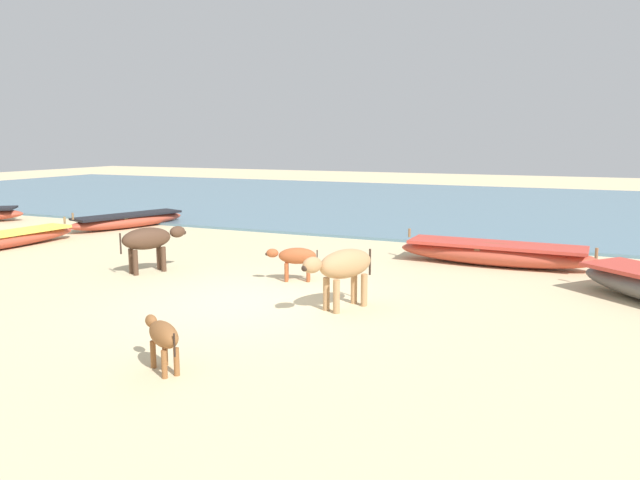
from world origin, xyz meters
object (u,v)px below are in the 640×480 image
object	(u,v)px
fishing_boat_2	(128,220)
calf_near_brown	(163,335)
cow_adult_tan	(343,266)
fishing_boat_0	(495,253)
calf_far_rust	(295,257)
cow_second_adult_dark	(149,240)

from	to	relation	value
fishing_boat_2	calf_near_brown	size ratio (longest dim) A/B	4.55
cow_adult_tan	fishing_boat_0	bearing A→B (deg)	-177.04
calf_near_brown	fishing_boat_2	bearing A→B (deg)	-14.46
fishing_boat_2	calf_far_rust	world-z (taller)	calf_far_rust
fishing_boat_0	cow_second_adult_dark	distance (m)	7.55
fishing_boat_2	cow_adult_tan	distance (m)	11.33
fishing_boat_0	calf_far_rust	size ratio (longest dim) A/B	4.35
calf_near_brown	calf_far_rust	world-z (taller)	calf_far_rust
calf_far_rust	cow_second_adult_dark	distance (m)	3.23
fishing_boat_2	calf_near_brown	xyz separation A→B (m)	(8.70, -9.30, 0.20)
calf_far_rust	cow_second_adult_dark	world-z (taller)	cow_second_adult_dark
fishing_boat_2	cow_second_adult_dark	world-z (taller)	cow_second_adult_dark
calf_near_brown	calf_far_rust	xyz separation A→B (m)	(-0.62, 4.89, 0.04)
calf_far_rust	cow_second_adult_dark	size ratio (longest dim) A/B	0.72
calf_near_brown	cow_second_adult_dark	xyz separation A→B (m)	(-3.80, 4.38, 0.24)
fishing_boat_0	calf_near_brown	distance (m)	8.53
cow_adult_tan	calf_far_rust	xyz separation A→B (m)	(-1.60, 1.47, -0.24)
fishing_boat_0	calf_near_brown	world-z (taller)	fishing_boat_0
fishing_boat_0	fishing_boat_2	xyz separation A→B (m)	(-11.48, 1.23, -0.03)
calf_far_rust	fishing_boat_2	bearing A→B (deg)	-51.70
cow_adult_tan	cow_second_adult_dark	xyz separation A→B (m)	(-4.78, 0.96, -0.03)
fishing_boat_0	cow_second_adult_dark	xyz separation A→B (m)	(-6.58, -3.68, 0.41)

